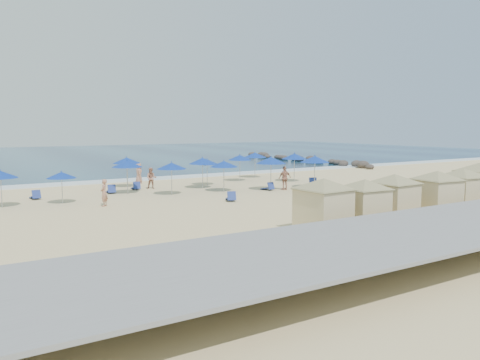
% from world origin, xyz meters
% --- Properties ---
extents(ground, '(160.00, 160.00, 0.00)m').
position_xyz_m(ground, '(0.00, 0.00, 0.00)').
color(ground, beige).
rests_on(ground, ground).
extents(ocean, '(160.00, 80.00, 0.06)m').
position_xyz_m(ocean, '(0.00, 55.00, 0.03)').
color(ocean, '#0E2C4E').
rests_on(ocean, ground).
extents(surf_line, '(160.00, 2.50, 0.08)m').
position_xyz_m(surf_line, '(0.00, 15.50, 0.04)').
color(surf_line, white).
rests_on(surf_line, ground).
extents(seawall, '(160.00, 6.10, 1.22)m').
position_xyz_m(seawall, '(0.00, -13.50, 0.65)').
color(seawall, gray).
rests_on(seawall, ground).
extents(rock_jetty, '(2.56, 26.66, 0.96)m').
position_xyz_m(rock_jetty, '(24.01, 24.90, 0.36)').
color(rock_jetty, '#2E2826').
rests_on(rock_jetty, ground).
extents(trash_bin, '(0.76, 0.76, 0.76)m').
position_xyz_m(trash_bin, '(5.58, -4.77, 0.38)').
color(trash_bin, black).
rests_on(trash_bin, ground).
extents(cabana_0, '(4.48, 4.48, 2.82)m').
position_xyz_m(cabana_0, '(-3.00, -9.85, 1.61)').
color(cabana_0, beige).
rests_on(cabana_0, ground).
extents(cabana_1, '(4.13, 4.13, 2.60)m').
position_xyz_m(cabana_1, '(-0.34, -9.89, 1.49)').
color(cabana_1, beige).
rests_on(cabana_1, ground).
extents(cabana_2, '(4.29, 4.29, 2.70)m').
position_xyz_m(cabana_2, '(2.24, -9.51, 1.54)').
color(cabana_2, beige).
rests_on(cabana_2, ground).
extents(cabana_3, '(4.37, 4.37, 2.76)m').
position_xyz_m(cabana_3, '(5.24, -9.92, 1.58)').
color(cabana_3, beige).
rests_on(cabana_3, ground).
extents(cabana_4, '(4.34, 4.34, 2.74)m').
position_xyz_m(cabana_4, '(8.09, -9.64, 1.57)').
color(cabana_4, beige).
rests_on(cabana_4, ground).
extents(cabana_5, '(4.71, 4.71, 2.96)m').
position_xyz_m(cabana_5, '(10.48, -9.11, 1.69)').
color(cabana_5, beige).
rests_on(cabana_5, ground).
extents(umbrella_0, '(2.07, 2.07, 2.36)m').
position_xyz_m(umbrella_0, '(-15.29, 5.50, 2.05)').
color(umbrella_0, '#A5A8AD').
rests_on(umbrella_0, ground).
extents(umbrella_1, '(1.88, 1.88, 2.14)m').
position_xyz_m(umbrella_1, '(-11.84, 5.07, 1.86)').
color(umbrella_1, '#A5A8AD').
rests_on(umbrella_1, ground).
extents(umbrella_2, '(2.24, 2.24, 2.55)m').
position_xyz_m(umbrella_2, '(-6.84, 7.26, 2.21)').
color(umbrella_2, '#A5A8AD').
rests_on(umbrella_2, ground).
extents(umbrella_3, '(2.15, 2.15, 2.45)m').
position_xyz_m(umbrella_3, '(-4.30, 5.00, 2.12)').
color(umbrella_3, '#A5A8AD').
rests_on(umbrella_3, ground).
extents(umbrella_4, '(2.23, 2.23, 2.54)m').
position_xyz_m(umbrella_4, '(-5.71, 10.89, 2.20)').
color(umbrella_4, '#A5A8AD').
rests_on(umbrella_4, ground).
extents(umbrella_5, '(2.25, 2.25, 2.56)m').
position_xyz_m(umbrella_5, '(-0.77, 7.01, 2.22)').
color(umbrella_5, '#A5A8AD').
rests_on(umbrella_5, ground).
extents(umbrella_6, '(2.15, 2.15, 2.45)m').
position_xyz_m(umbrella_6, '(-0.25, 4.49, 2.12)').
color(umbrella_6, '#A5A8AD').
rests_on(umbrella_6, ground).
extents(umbrella_7, '(2.18, 2.18, 2.48)m').
position_xyz_m(umbrella_7, '(4.37, 9.74, 2.15)').
color(umbrella_7, '#A5A8AD').
rests_on(umbrella_7, ground).
extents(umbrella_8, '(2.38, 2.38, 2.71)m').
position_xyz_m(umbrella_8, '(3.24, 3.26, 2.35)').
color(umbrella_8, '#A5A8AD').
rests_on(umbrella_8, ground).
extents(umbrella_9, '(2.23, 2.23, 2.54)m').
position_xyz_m(umbrella_9, '(7.12, 11.44, 2.20)').
color(umbrella_9, '#A5A8AD').
rests_on(umbrella_9, ground).
extents(umbrella_10, '(2.32, 2.32, 2.64)m').
position_xyz_m(umbrella_10, '(8.33, 6.86, 2.29)').
color(umbrella_10, '#A5A8AD').
rests_on(umbrella_10, ground).
extents(umbrella_11, '(2.37, 2.37, 2.70)m').
position_xyz_m(umbrella_11, '(6.97, 2.47, 2.34)').
color(umbrella_11, '#A5A8AD').
rests_on(umbrella_11, ground).
extents(umbrella_12, '(2.00, 2.00, 2.27)m').
position_xyz_m(umbrella_12, '(0.51, 8.70, 1.97)').
color(umbrella_12, '#A5A8AD').
rests_on(umbrella_12, ground).
extents(beach_chair_0, '(0.63, 1.26, 0.68)m').
position_xyz_m(beach_chair_0, '(-13.06, 7.98, 0.23)').
color(beach_chair_0, navy).
rests_on(beach_chair_0, ground).
extents(beach_chair_1, '(0.75, 1.35, 0.71)m').
position_xyz_m(beach_chair_1, '(-7.84, 8.06, 0.24)').
color(beach_chair_1, navy).
rests_on(beach_chair_1, ground).
extents(beach_chair_2, '(0.68, 1.28, 0.67)m').
position_xyz_m(beach_chair_2, '(-5.59, 9.06, 0.23)').
color(beach_chair_2, navy).
rests_on(beach_chair_2, ground).
extents(beach_chair_3, '(1.01, 1.40, 0.70)m').
position_xyz_m(beach_chair_3, '(-2.05, 0.34, 0.24)').
color(beach_chair_3, navy).
rests_on(beach_chair_3, ground).
extents(beach_chair_4, '(0.59, 1.23, 0.67)m').
position_xyz_m(beach_chair_4, '(3.12, 3.40, 0.23)').
color(beach_chair_4, navy).
rests_on(beach_chair_4, ground).
extents(beach_chair_5, '(1.13, 1.52, 0.77)m').
position_xyz_m(beach_chair_5, '(7.64, 3.60, 0.27)').
color(beach_chair_5, navy).
rests_on(beach_chair_5, ground).
extents(beachgoer_0, '(0.69, 0.74, 1.70)m').
position_xyz_m(beachgoer_0, '(-9.80, 2.72, 0.85)').
color(beachgoer_0, tan).
rests_on(beachgoer_0, ground).
extents(beachgoer_1, '(1.03, 0.96, 1.69)m').
position_xyz_m(beachgoer_1, '(-4.33, 9.01, 0.85)').
color(beachgoer_1, tan).
rests_on(beachgoer_1, ground).
extents(beachgoer_2, '(1.12, 0.52, 1.86)m').
position_xyz_m(beachgoer_2, '(4.36, 2.95, 0.93)').
color(beachgoer_2, tan).
rests_on(beachgoer_2, ground).
extents(beachgoer_3, '(0.77, 0.99, 1.80)m').
position_xyz_m(beachgoer_3, '(-3.97, 13.00, 0.90)').
color(beachgoer_3, tan).
rests_on(beachgoer_3, ground).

